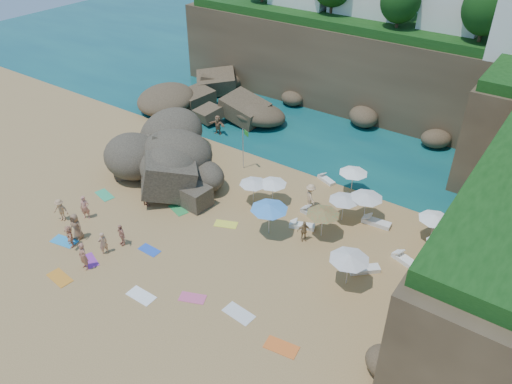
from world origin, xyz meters
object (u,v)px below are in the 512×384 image
Objects in this scene: person_stand_3 at (304,231)px; person_stand_4 at (435,251)px; parasol_0 at (354,171)px; lounger_0 at (302,226)px; parasol_2 at (344,198)px; person_stand_0 at (85,207)px; person_stand_1 at (145,196)px; person_stand_5 at (218,125)px; parasol_1 at (253,182)px; person_stand_2 at (311,196)px; flag_pole at (244,144)px; rock_outcrop at (186,175)px; person_stand_6 at (103,243)px.

person_stand_3 is 0.84× the size of person_stand_4.
parasol_0 reaches higher than lounger_0.
parasol_2 is at bearing 30.10° from lounger_0.
person_stand_0 is (-12.99, -7.77, 0.75)m from lounger_0.
person_stand_5 reaches higher than person_stand_1.
person_stand_4 is at bearing -167.60° from person_stand_1.
person_stand_2 is at bearing 26.46° from parasol_1.
parasol_1 is at bearing 117.36° from person_stand_3.
parasol_1 is 7.93m from person_stand_1.
person_stand_1 is at bearing -138.93° from parasol_0.
parasol_2 is at bearing -157.15° from person_stand_1.
flag_pole is at bearing 33.37° from person_stand_0.
person_stand_4 is (19.26, 5.88, 0.16)m from person_stand_1.
person_stand_4 is (6.65, -0.66, -0.93)m from parasol_2.
person_stand_0 is (-5.09, -11.86, -1.37)m from flag_pole.
rock_outcrop reaches higher than lounger_0.
flag_pole reaches higher than person_stand_6.
person_stand_3 is at bearing 152.86° from person_stand_2.
parasol_0 is 1.19× the size of person_stand_5.
person_stand_3 is at bearing -31.05° from flag_pole.
flag_pole is at bearing -36.90° from person_stand_5.
parasol_1 is at bearing 151.43° from lounger_0.
parasol_0 is 1.20× the size of person_stand_4.
person_stand_2 is at bearing -13.40° from flag_pole.
parasol_0 is (11.96, 5.29, 1.88)m from rock_outcrop.
person_stand_1 is 11.92m from person_stand_3.
parasol_0 is 6.20m from lounger_0.
person_stand_3 reaches higher than person_stand_1.
flag_pole is 2.04× the size of lounger_0.
rock_outcrop is 13.23m from parasol_2.
flag_pole is 2.33× the size of person_stand_3.
flag_pole is at bearing -142.80° from person_stand_4.
lounger_0 is (11.14, -0.60, 0.14)m from rock_outcrop.
person_stand_0 is 1.17× the size of person_stand_3.
rock_outcrop is at bearing -154.47° from person_stand_6.
flag_pole reaches higher than parasol_2.
person_stand_0 is 4.21m from person_stand_1.
person_stand_4 is at bearing -5.70° from parasol_2.
person_stand_4 is 0.99× the size of person_stand_5.
parasol_2 is 3.79m from person_stand_3.
person_stand_3 is 12.93m from person_stand_6.
person_stand_4 is 1.11× the size of person_stand_6.
rock_outcrop is at bearing -131.30° from person_stand_4.
parasol_0 reaches higher than rock_outcrop.
flag_pole is 9.14m from lounger_0.
lounger_0 is at bearing 150.54° from person_stand_6.
rock_outcrop is at bearing 179.45° from parasol_1.
person_stand_2 reaches higher than rock_outcrop.
parasol_1 is at bearing -46.15° from flag_pole.
parasol_1 is at bearing 10.94° from person_stand_0.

